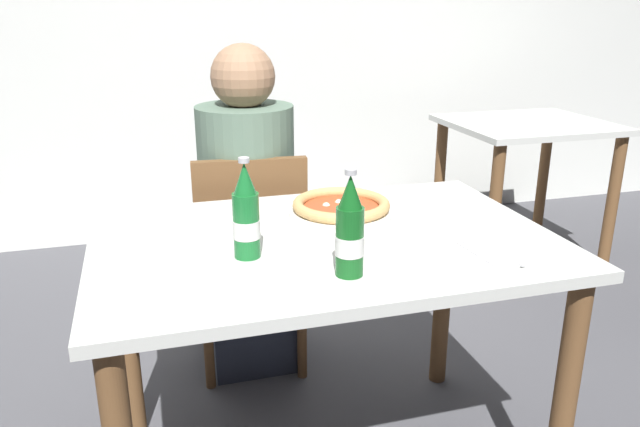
% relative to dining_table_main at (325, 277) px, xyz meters
% --- Properties ---
extents(back_wall_tiled, '(7.00, 0.10, 2.60)m').
position_rel_dining_table_main_xyz_m(back_wall_tiled, '(0.00, 2.20, 0.66)').
color(back_wall_tiled, white).
rests_on(back_wall_tiled, ground_plane).
extents(dining_table_main, '(1.20, 0.80, 0.75)m').
position_rel_dining_table_main_xyz_m(dining_table_main, '(0.00, 0.00, 0.00)').
color(dining_table_main, silver).
rests_on(dining_table_main, ground_plane).
extents(chair_behind_table, '(0.43, 0.43, 0.85)m').
position_rel_dining_table_main_xyz_m(chair_behind_table, '(-0.10, 0.61, -0.15)').
color(chair_behind_table, brown).
rests_on(chair_behind_table, ground_plane).
extents(diner_seated, '(0.34, 0.34, 1.21)m').
position_rel_dining_table_main_xyz_m(diner_seated, '(-0.10, 0.66, -0.05)').
color(diner_seated, '#2D3342').
rests_on(diner_seated, ground_plane).
extents(dining_table_background, '(0.80, 0.70, 0.75)m').
position_rel_dining_table_main_xyz_m(dining_table_background, '(1.49, 1.31, -0.04)').
color(dining_table_background, silver).
rests_on(dining_table_background, ground_plane).
extents(pizza_margherita_near, '(0.31, 0.31, 0.04)m').
position_rel_dining_table_main_xyz_m(pizza_margherita_near, '(0.10, 0.17, 0.14)').
color(pizza_margherita_near, white).
rests_on(pizza_margherita_near, dining_table_main).
extents(beer_bottle_left, '(0.07, 0.07, 0.25)m').
position_rel_dining_table_main_xyz_m(beer_bottle_left, '(-0.01, -0.24, 0.22)').
color(beer_bottle_left, '#14591E').
rests_on(beer_bottle_left, dining_table_main).
extents(beer_bottle_center, '(0.07, 0.07, 0.25)m').
position_rel_dining_table_main_xyz_m(beer_bottle_center, '(-0.22, -0.07, 0.22)').
color(beer_bottle_center, '#196B2D').
rests_on(beer_bottle_center, dining_table_main).
extents(napkin_with_cutlery, '(0.21, 0.21, 0.01)m').
position_rel_dining_table_main_xyz_m(napkin_with_cutlery, '(0.34, -0.23, 0.12)').
color(napkin_with_cutlery, white).
rests_on(napkin_with_cutlery, dining_table_main).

